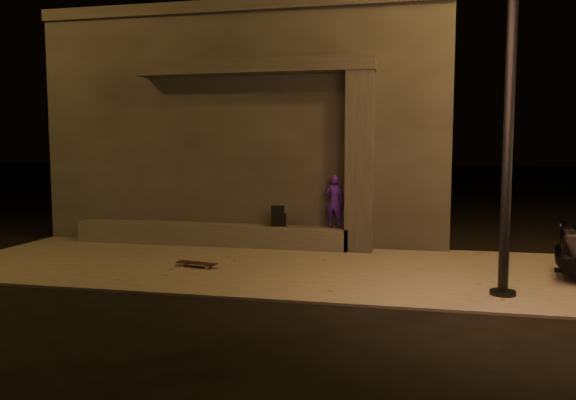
% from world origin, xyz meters
% --- Properties ---
extents(ground, '(120.00, 120.00, 0.00)m').
position_xyz_m(ground, '(0.00, 0.00, 0.00)').
color(ground, black).
rests_on(ground, ground).
extents(sidewalk, '(11.00, 4.40, 0.04)m').
position_xyz_m(sidewalk, '(0.00, 2.00, 0.02)').
color(sidewalk, '#67625B').
rests_on(sidewalk, ground).
extents(building, '(9.00, 5.10, 5.22)m').
position_xyz_m(building, '(-1.00, 6.49, 2.61)').
color(building, '#373432').
rests_on(building, ground).
extents(ledge, '(6.00, 0.55, 0.45)m').
position_xyz_m(ledge, '(-1.50, 3.75, 0.27)').
color(ledge, '#4D4B46').
rests_on(ledge, sidewalk).
extents(column, '(0.55, 0.55, 3.60)m').
position_xyz_m(column, '(1.70, 3.75, 1.84)').
color(column, '#373432').
rests_on(column, sidewalk).
extents(canopy, '(5.00, 0.70, 0.28)m').
position_xyz_m(canopy, '(-0.50, 3.80, 3.78)').
color(canopy, '#373432').
rests_on(canopy, column).
extents(skateboarder, '(0.44, 0.34, 1.09)m').
position_xyz_m(skateboarder, '(1.20, 3.75, 1.03)').
color(skateboarder, '#4219A2').
rests_on(skateboarder, ledge).
extents(backpack, '(0.35, 0.26, 0.44)m').
position_xyz_m(backpack, '(0.02, 3.75, 0.64)').
color(backpack, black).
rests_on(backpack, ledge).
extents(skateboard, '(0.77, 0.34, 0.08)m').
position_xyz_m(skateboard, '(-0.94, 1.54, 0.11)').
color(skateboard, black).
rests_on(skateboard, sidewalk).
extents(street_lamp_0, '(0.36, 0.36, 6.99)m').
position_xyz_m(street_lamp_0, '(4.02, 0.73, 3.97)').
color(street_lamp_0, black).
rests_on(street_lamp_0, ground).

